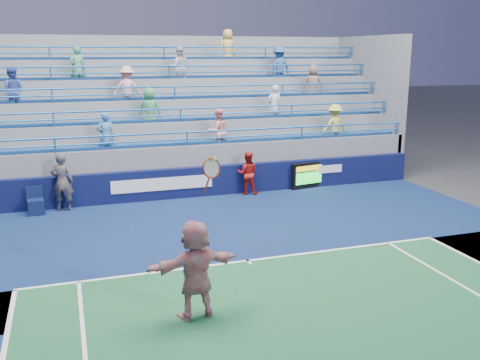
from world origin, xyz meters
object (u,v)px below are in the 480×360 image
object	(u,v)px
serve_speed_board	(308,175)
judge_chair	(36,206)
line_judge	(62,182)
tennis_player	(196,269)
ball_girl	(248,173)

from	to	relation	value
serve_speed_board	judge_chair	xyz separation A→B (m)	(-9.89, -0.37, -0.22)
judge_chair	line_judge	size ratio (longest dim) A/B	0.46
judge_chair	tennis_player	distance (m)	9.02
serve_speed_board	judge_chair	world-z (taller)	serve_speed_board
judge_chair	line_judge	world-z (taller)	line_judge
judge_chair	tennis_player	xyz separation A→B (m)	(3.31, -8.36, 0.72)
judge_chair	serve_speed_board	bearing A→B (deg)	2.17
serve_speed_board	tennis_player	bearing A→B (deg)	-126.99
ball_girl	serve_speed_board	bearing A→B (deg)	-158.07
tennis_player	judge_chair	bearing A→B (deg)	111.57
serve_speed_board	ball_girl	world-z (taller)	ball_girl
serve_speed_board	line_judge	xyz separation A→B (m)	(-9.02, -0.20, 0.47)
serve_speed_board	line_judge	bearing A→B (deg)	-178.76
judge_chair	line_judge	xyz separation A→B (m)	(0.86, 0.18, 0.69)
serve_speed_board	ball_girl	xyz separation A→B (m)	(-2.53, -0.12, 0.29)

